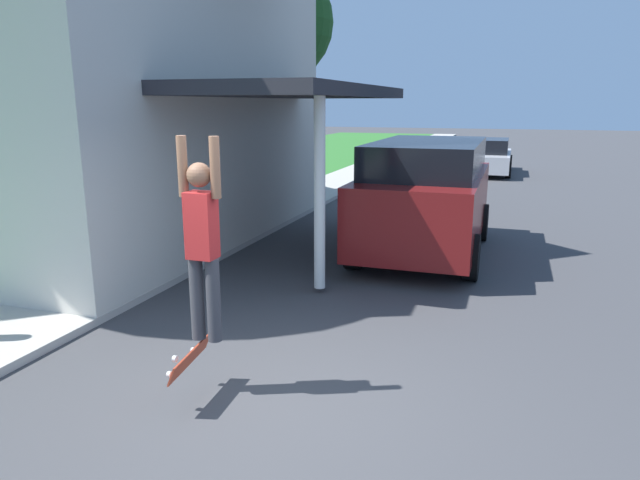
% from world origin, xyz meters
% --- Properties ---
extents(ground_plane, '(120.00, 120.00, 0.00)m').
position_xyz_m(ground_plane, '(0.00, 0.00, 0.00)').
color(ground_plane, '#3D3D3F').
extents(lawn, '(10.00, 80.00, 0.08)m').
position_xyz_m(lawn, '(-8.00, 6.00, 0.04)').
color(lawn, '#2D6B28').
rests_on(lawn, ground_plane).
extents(sidewalk, '(1.80, 80.00, 0.10)m').
position_xyz_m(sidewalk, '(-3.60, 6.00, 0.05)').
color(sidewalk, '#ADA89E').
rests_on(sidewalk, ground_plane).
extents(house, '(12.69, 9.13, 8.42)m').
position_xyz_m(house, '(-7.63, 5.15, 4.45)').
color(house, beige).
rests_on(house, lawn).
extents(lawn_tree_far, '(3.21, 3.21, 6.32)m').
position_xyz_m(lawn_tree_far, '(-4.36, 10.63, 4.75)').
color(lawn_tree_far, brown).
rests_on(lawn_tree_far, lawn).
extents(suv_parked, '(2.11, 4.50, 2.03)m').
position_xyz_m(suv_parked, '(0.58, 5.83, 1.08)').
color(suv_parked, maroon).
rests_on(suv_parked, ground_plane).
extents(car_down_street, '(1.95, 4.58, 1.34)m').
position_xyz_m(car_down_street, '(1.02, 18.87, 0.65)').
color(car_down_street, '#B7B7BC').
rests_on(car_down_street, ground_plane).
extents(skateboarder, '(0.41, 0.22, 1.87)m').
position_xyz_m(skateboarder, '(-0.57, -0.04, 1.50)').
color(skateboarder, '#38383D').
rests_on(skateboarder, ground_plane).
extents(skateboard, '(0.21, 0.77, 0.25)m').
position_xyz_m(skateboard, '(-0.66, -0.21, 0.42)').
color(skateboard, '#B73D23').
rests_on(skateboard, ground_plane).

